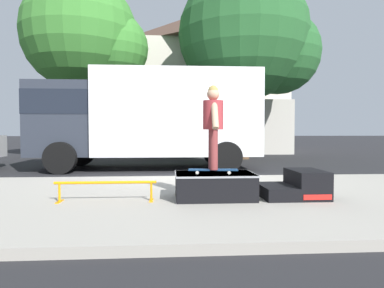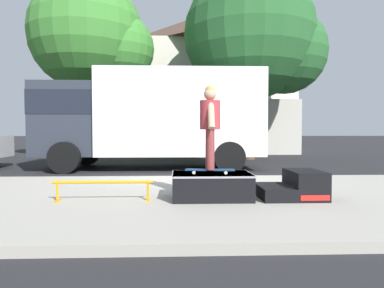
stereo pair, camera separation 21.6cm
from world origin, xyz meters
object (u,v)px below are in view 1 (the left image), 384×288
object	(u,v)px
skateboard	(213,170)
box_truck	(146,115)
street_tree_neighbour	(251,40)
skater_kid	(213,120)
kicker_ramp	(297,186)
grind_rail	(106,186)
skate_box	(215,185)
street_tree_main	(87,37)

from	to	relation	value
skateboard	box_truck	xyz separation A→B (m)	(-1.41, 5.55, 1.11)
skateboard	street_tree_neighbour	xyz separation A→B (m)	(2.78, 9.07, 4.48)
skater_kid	kicker_ramp	bearing A→B (deg)	2.38
skateboard	skater_kid	world-z (taller)	skater_kid
kicker_ramp	box_truck	distance (m)	6.32
skater_kid	skateboard	bearing A→B (deg)	89.70
box_truck	grind_rail	bearing A→B (deg)	-92.75
grind_rail	street_tree_neighbour	xyz separation A→B (m)	(4.46, 9.13, 4.71)
kicker_ramp	box_truck	bearing A→B (deg)	117.10
kicker_ramp	street_tree_neighbour	xyz separation A→B (m)	(1.38, 9.01, 4.76)
skate_box	grind_rail	size ratio (longest dim) A/B	0.81
grind_rail	skater_kid	size ratio (longest dim) A/B	1.17
grind_rail	street_tree_neighbour	world-z (taller)	street_tree_neighbour
box_truck	skater_kid	bearing A→B (deg)	-75.76
skate_box	box_truck	bearing A→B (deg)	104.71
kicker_ramp	street_tree_main	world-z (taller)	street_tree_main
street_tree_main	street_tree_neighbour	size ratio (longest dim) A/B	0.99
skate_box	kicker_ramp	world-z (taller)	kicker_ramp
street_tree_neighbour	street_tree_main	bearing A→B (deg)	172.36
kicker_ramp	street_tree_neighbour	distance (m)	10.28
kicker_ramp	street_tree_neighbour	bearing A→B (deg)	81.30
grind_rail	box_truck	world-z (taller)	box_truck
street_tree_main	street_tree_neighbour	world-z (taller)	street_tree_neighbour
skater_kid	street_tree_neighbour	distance (m)	10.17
skate_box	grind_rail	distance (m)	1.71
skate_box	box_truck	distance (m)	5.83
skater_kid	street_tree_neighbour	size ratio (longest dim) A/B	0.17
kicker_ramp	skateboard	size ratio (longest dim) A/B	1.27
kicker_ramp	grind_rail	world-z (taller)	kicker_ramp
skateboard	skater_kid	distance (m)	0.79
skate_box	kicker_ramp	bearing A→B (deg)	-0.02
skate_box	skater_kid	xyz separation A→B (m)	(-0.03, -0.06, 1.04)
grind_rail	street_tree_main	world-z (taller)	street_tree_main
skater_kid	street_tree_neighbour	bearing A→B (deg)	72.96
skater_kid	grind_rail	bearing A→B (deg)	-178.00
box_truck	skateboard	bearing A→B (deg)	-75.76
street_tree_main	street_tree_neighbour	bearing A→B (deg)	-7.64
street_tree_main	box_truck	bearing A→B (deg)	-57.40
kicker_ramp	skater_kid	xyz separation A→B (m)	(-1.40, -0.06, 1.08)
skate_box	skateboard	size ratio (longest dim) A/B	1.59
skateboard	street_tree_main	distance (m)	11.85
box_truck	street_tree_neighbour	world-z (taller)	street_tree_neighbour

